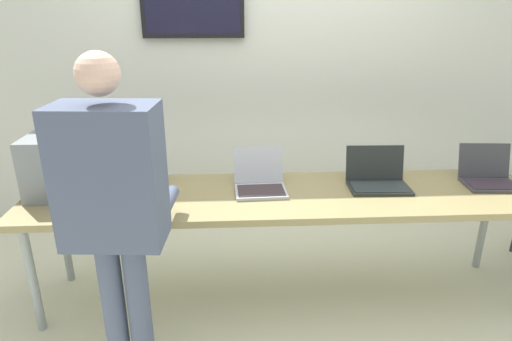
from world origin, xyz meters
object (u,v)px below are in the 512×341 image
(laptop_station_2, at_px, (377,178))
(person, at_px, (114,200))
(laptop_station_3, at_px, (488,175))
(equipment_box, at_px, (62,166))
(workbench, at_px, (284,200))
(laptop_station_0, at_px, (138,183))
(laptop_station_1, at_px, (260,181))

(laptop_station_2, bearing_deg, person, -153.98)
(laptop_station_3, height_order, person, person)
(laptop_station_2, distance_m, laptop_station_3, 0.72)
(laptop_station_3, xyz_separation_m, person, (-2.14, -0.70, 0.20))
(equipment_box, bearing_deg, workbench, -2.39)
(laptop_station_0, height_order, person, person)
(laptop_station_3, bearing_deg, laptop_station_1, -179.54)
(workbench, distance_m, laptop_station_2, 0.60)
(workbench, relative_size, laptop_station_3, 9.05)
(laptop_station_0, relative_size, person, 0.22)
(laptop_station_0, distance_m, laptop_station_2, 1.47)
(equipment_box, bearing_deg, laptop_station_0, 2.75)
(laptop_station_2, bearing_deg, laptop_station_1, -179.63)
(laptop_station_1, relative_size, laptop_station_3, 0.98)
(laptop_station_2, xyz_separation_m, person, (-1.42, -0.70, 0.20))
(laptop_station_1, bearing_deg, person, -134.96)
(laptop_station_3, bearing_deg, workbench, -176.43)
(equipment_box, distance_m, laptop_station_2, 1.91)
(workbench, xyz_separation_m, laptop_station_0, (-0.88, 0.08, 0.10))
(equipment_box, height_order, person, person)
(laptop_station_0, distance_m, laptop_station_1, 0.74)
(laptop_station_1, relative_size, person, 0.21)
(workbench, xyz_separation_m, equipment_box, (-1.31, 0.05, 0.23))
(laptop_station_3, distance_m, person, 2.26)
(laptop_station_0, relative_size, laptop_station_3, 1.02)
(equipment_box, height_order, laptop_station_3, equipment_box)
(equipment_box, height_order, laptop_station_1, equipment_box)
(laptop_station_2, bearing_deg, workbench, -172.78)
(laptop_station_1, distance_m, laptop_station_3, 1.45)
(laptop_station_0, bearing_deg, workbench, -4.88)
(workbench, xyz_separation_m, laptop_station_3, (1.31, 0.08, 0.10))
(person, bearing_deg, equipment_box, 125.18)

